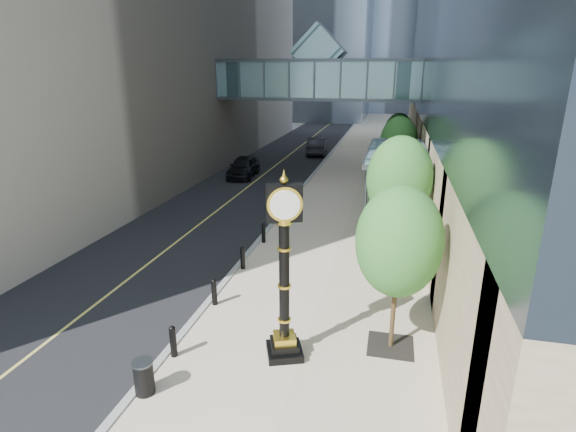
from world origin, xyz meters
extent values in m
plane|color=gray|center=(0.00, 0.00, 0.00)|extent=(320.00, 320.00, 0.00)
cube|color=black|center=(-7.00, 40.00, 0.01)|extent=(8.00, 180.00, 0.02)
cube|color=#C7B299|center=(1.00, 40.00, 0.03)|extent=(8.00, 180.00, 0.06)
cube|color=gray|center=(-3.00, 40.00, 0.04)|extent=(0.25, 180.00, 0.07)
cube|color=slate|center=(-3.00, 28.00, 7.50)|extent=(17.00, 4.00, 3.00)
cube|color=#383F44|center=(-3.00, 28.00, 6.05)|extent=(17.00, 4.20, 0.25)
cube|color=#383F44|center=(-3.00, 28.00, 8.95)|extent=(17.00, 4.20, 0.25)
cube|color=slate|center=(-3.00, 28.00, 9.60)|extent=(4.24, 3.00, 4.24)
cube|color=#383F44|center=(3.50, 14.00, 4.20)|extent=(3.00, 8.00, 0.25)
cube|color=slate|center=(3.50, 14.00, 4.35)|extent=(2.80, 7.80, 0.06)
cylinder|color=#383F44|center=(2.20, 10.30, 2.10)|extent=(0.12, 0.12, 4.20)
cylinder|color=#383F44|center=(2.20, 17.70, 2.10)|extent=(0.12, 0.12, 4.20)
cylinder|color=black|center=(-2.70, 1.00, 0.51)|extent=(0.20, 0.20, 0.90)
cylinder|color=black|center=(-2.70, 4.20, 0.51)|extent=(0.20, 0.20, 0.90)
cylinder|color=black|center=(-2.70, 7.40, 0.51)|extent=(0.20, 0.20, 0.90)
cylinder|color=black|center=(-2.70, 10.60, 0.51)|extent=(0.20, 0.20, 0.90)
cylinder|color=black|center=(-2.70, 13.80, 0.51)|extent=(0.20, 0.20, 0.90)
cylinder|color=black|center=(-2.70, 17.00, 0.51)|extent=(0.20, 0.20, 0.90)
cube|color=black|center=(3.60, 3.00, 0.07)|extent=(1.40, 1.40, 0.02)
cylinder|color=#45351D|center=(3.60, 3.00, 1.42)|extent=(0.14, 0.14, 2.73)
ellipsoid|color=#2A6023|center=(3.60, 3.00, 3.53)|extent=(2.50, 2.50, 3.33)
cube|color=black|center=(3.60, 9.50, 0.07)|extent=(1.40, 1.40, 0.02)
cylinder|color=#45351D|center=(3.60, 9.50, 1.56)|extent=(0.14, 0.14, 2.99)
ellipsoid|color=#2A6023|center=(3.60, 9.50, 3.87)|extent=(2.74, 2.74, 3.65)
cube|color=black|center=(3.60, 16.00, 0.07)|extent=(1.40, 1.40, 0.02)
cylinder|color=#45351D|center=(3.60, 16.00, 1.22)|extent=(0.14, 0.14, 2.32)
ellipsoid|color=#2A6023|center=(3.60, 16.00, 3.02)|extent=(2.13, 2.13, 2.84)
cube|color=black|center=(3.60, 22.50, 0.07)|extent=(1.40, 1.40, 0.02)
cylinder|color=#45351D|center=(3.60, 22.50, 1.45)|extent=(0.14, 0.14, 2.77)
ellipsoid|color=#2A6023|center=(3.60, 22.50, 3.59)|extent=(2.54, 2.54, 3.39)
cube|color=black|center=(3.60, 29.00, 0.07)|extent=(1.40, 1.40, 0.02)
cylinder|color=#45351D|center=(3.60, 29.00, 1.35)|extent=(0.14, 0.14, 2.59)
ellipsoid|color=#2A6023|center=(3.60, 29.00, 3.35)|extent=(2.37, 2.37, 3.16)
cube|color=black|center=(0.50, 1.81, 0.17)|extent=(1.33, 1.33, 0.23)
cube|color=black|center=(0.50, 1.81, 0.40)|extent=(1.04, 1.04, 0.23)
cube|color=gold|center=(0.50, 1.81, 0.63)|extent=(0.81, 0.81, 0.23)
cylinder|color=black|center=(0.50, 1.81, 2.53)|extent=(0.30, 0.30, 3.56)
cube|color=black|center=(0.50, 1.81, 4.82)|extent=(1.03, 0.67, 1.03)
cylinder|color=white|center=(0.50, 2.01, 4.82)|extent=(0.77, 0.33, 0.80)
cylinder|color=white|center=(0.50, 1.61, 4.82)|extent=(0.77, 0.33, 0.80)
sphere|color=gold|center=(0.50, 1.81, 5.45)|extent=(0.23, 0.23, 0.23)
cylinder|color=black|center=(-2.70, -0.65, 0.51)|extent=(0.63, 0.63, 0.90)
imported|color=#AAA59C|center=(4.29, 11.85, 0.87)|extent=(0.63, 0.45, 1.63)
imported|color=black|center=(-8.37, 24.40, 0.84)|extent=(2.27, 4.93, 1.64)
imported|color=black|center=(-4.34, 35.96, 0.88)|extent=(2.33, 5.35, 1.71)
camera|label=1|loc=(3.25, -9.41, 8.20)|focal=28.00mm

